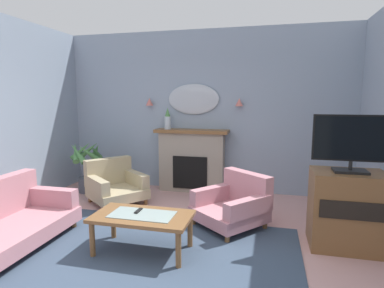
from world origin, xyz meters
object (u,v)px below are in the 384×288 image
coffee_table (142,219)px  tv_flatscreen (352,142)px  mantel_vase_left (168,119)px  wall_sconce_left (149,102)px  fireplace (192,161)px  armchair_by_coffee_table (115,184)px  potted_plant_corner_palm (87,165)px  wall_mirror (193,99)px  tv_remote (138,211)px  wall_sconce_right (239,102)px  armchair_near_fireplace (234,204)px  tv_cabinet (347,210)px

coffee_table → tv_flatscreen: 2.50m
mantel_vase_left → wall_sconce_left: size_ratio=2.83×
fireplace → wall_sconce_left: wall_sconce_left is taller
mantel_vase_left → coffee_table: size_ratio=0.36×
armchair_by_coffee_table → potted_plant_corner_palm: bearing=152.2°
wall_mirror → coffee_table: wall_mirror is taller
fireplace → wall_mirror: 1.15m
fireplace → tv_remote: fireplace is taller
wall_sconce_right → armchair_by_coffee_table: wall_sconce_right is taller
mantel_vase_left → wall_sconce_left: 0.52m
tv_remote → armchair_near_fireplace: (0.99, 0.94, -0.15)m
armchair_near_fireplace → potted_plant_corner_palm: bearing=162.1°
tv_cabinet → tv_flatscreen: size_ratio=1.07×
wall_mirror → coffee_table: 2.91m
fireplace → tv_remote: size_ratio=8.50×
armchair_by_coffee_table → tv_cabinet: size_ratio=1.27×
fireplace → potted_plant_corner_palm: fireplace is taller
wall_sconce_right → tv_remote: (-0.88, -2.47, -1.21)m
wall_mirror → wall_sconce_left: 0.85m
wall_mirror → tv_flatscreen: (2.29, -1.93, -0.46)m
tv_cabinet → tv_remote: bearing=-165.2°
mantel_vase_left → tv_cabinet: 3.36m
coffee_table → tv_flatscreen: (2.25, 0.66, 0.86)m
fireplace → tv_cabinet: bearing=-37.6°
tv_cabinet → tv_flatscreen: (0.00, -0.02, 0.80)m
wall_sconce_right → tv_cabinet: wall_sconce_right is taller
mantel_vase_left → tv_flatscreen: bearing=-32.7°
mantel_vase_left → wall_mirror: 0.60m
coffee_table → potted_plant_corner_palm: bearing=134.7°
fireplace → mantel_vase_left: (-0.45, -0.03, 0.77)m
armchair_by_coffee_table → potted_plant_corner_palm: 0.89m
tv_cabinet → potted_plant_corner_palm: size_ratio=0.95×
tv_cabinet → tv_flatscreen: 0.80m
wall_sconce_right → potted_plant_corner_palm: size_ratio=0.15×
armchair_by_coffee_table → armchair_near_fireplace: bearing=-13.8°
wall_sconce_right → armchair_by_coffee_table: bearing=-152.2°
armchair_near_fireplace → mantel_vase_left: bearing=135.0°
wall_sconce_left → armchair_by_coffee_table: bearing=-103.4°
wall_mirror → wall_sconce_right: (0.85, -0.05, -0.05)m
coffee_table → tv_cabinet: tv_cabinet is taller
fireplace → armchair_near_fireplace: bearing=-56.3°
mantel_vase_left → wall_sconce_left: wall_sconce_left is taller
mantel_vase_left → coffee_table: mantel_vase_left is taller
coffee_table → tv_remote: bearing=137.4°
wall_sconce_right → tv_cabinet: (1.44, -1.86, -1.21)m
armchair_by_coffee_table → tv_flatscreen: bearing=-14.2°
wall_sconce_right → coffee_table: size_ratio=0.13×
tv_remote → potted_plant_corner_palm: size_ratio=0.17×
armchair_near_fireplace → coffee_table: bearing=-132.1°
mantel_vase_left → tv_flatscreen: mantel_vase_left is taller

